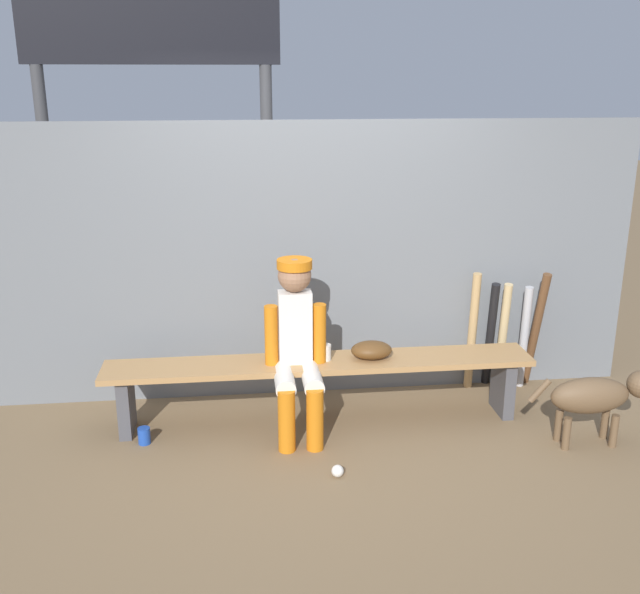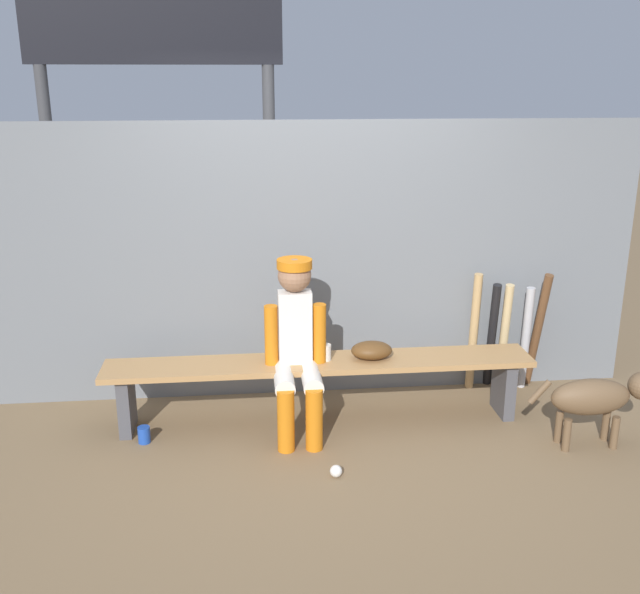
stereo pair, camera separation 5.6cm
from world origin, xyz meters
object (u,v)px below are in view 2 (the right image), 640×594
at_px(baseball, 336,471).
at_px(player_seated, 296,342).
at_px(bat_aluminum_black, 492,335).
at_px(bat_wood_dark, 537,331).
at_px(dugout_bench, 320,373).
at_px(cup_on_ground, 144,435).
at_px(cup_on_bench, 325,352).
at_px(dog, 599,397).
at_px(bat_wood_natural, 504,337).
at_px(scoreboard, 164,69).
at_px(bat_aluminum_silver, 526,338).
at_px(bat_wood_tan, 474,332).
at_px(baseball_glove, 372,350).

bearing_deg(baseball, player_seated, 106.82).
bearing_deg(bat_aluminum_black, bat_wood_dark, -6.01).
bearing_deg(bat_wood_dark, dugout_bench, -166.53).
bearing_deg(dugout_bench, cup_on_ground, -171.08).
relative_size(bat_wood_dark, cup_on_bench, 8.45).
height_order(bat_wood_dark, dog, bat_wood_dark).
bearing_deg(bat_wood_dark, cup_on_bench, -166.54).
relative_size(cup_on_ground, dog, 0.13).
xyz_separation_m(dugout_bench, cup_on_ground, (-1.17, -0.18, -0.31)).
relative_size(player_seated, bat_wood_dark, 1.25).
height_order(bat_wood_natural, scoreboard, scoreboard).
relative_size(bat_wood_natural, bat_aluminum_silver, 1.04).
height_order(bat_aluminum_black, bat_wood_natural, same).
relative_size(dugout_bench, dog, 3.44).
bearing_deg(bat_wood_tan, cup_on_bench, -160.50).
distance_m(baseball, cup_on_bench, 0.88).
bearing_deg(baseball_glove, bat_wood_dark, 16.84).
distance_m(bat_wood_natural, baseball, 1.85).
distance_m(bat_wood_tan, cup_on_bench, 1.24).
xyz_separation_m(baseball_glove, bat_wood_dark, (1.34, 0.40, -0.05)).
xyz_separation_m(baseball_glove, bat_wood_tan, (0.85, 0.42, -0.05)).
distance_m(baseball_glove, dog, 1.49).
xyz_separation_m(bat_wood_natural, cup_on_bench, (-1.39, -0.39, 0.08)).
distance_m(bat_wood_natural, cup_on_ground, 2.70).
relative_size(dugout_bench, cup_on_ground, 26.40).
distance_m(bat_wood_tan, bat_aluminum_silver, 0.40).
relative_size(dugout_bench, baseball_glove, 10.37).
xyz_separation_m(bat_wood_dark, dog, (0.05, -0.91, -0.13)).
distance_m(dugout_bench, cup_on_ground, 1.23).
relative_size(dugout_bench, cup_on_bench, 26.40).
bearing_deg(bat_wood_dark, scoreboard, 156.24).
height_order(baseball_glove, bat_aluminum_silver, bat_aluminum_silver).
xyz_separation_m(bat_aluminum_silver, scoreboard, (-2.68, 1.23, 1.94)).
bearing_deg(cup_on_bench, dugout_bench, -166.16).
xyz_separation_m(player_seated, bat_wood_dark, (1.85, 0.51, -0.17)).
xyz_separation_m(bat_aluminum_silver, cup_on_bench, (-1.56, -0.39, 0.10)).
xyz_separation_m(bat_wood_dark, cup_on_ground, (-2.86, -0.59, -0.41)).
distance_m(baseball_glove, bat_aluminum_black, 1.09).
bearing_deg(bat_wood_dark, dog, -86.83).
xyz_separation_m(player_seated, bat_wood_tan, (1.37, 0.53, -0.17)).
distance_m(dugout_bench, baseball_glove, 0.38).
bearing_deg(bat_wood_natural, player_seated, -162.25).
height_order(bat_aluminum_black, bat_wood_dark, bat_wood_dark).
xyz_separation_m(bat_wood_tan, baseball, (-1.18, -1.15, -0.42)).
distance_m(bat_wood_dark, baseball, 2.06).
relative_size(bat_wood_tan, scoreboard, 0.28).
distance_m(bat_aluminum_silver, cup_on_bench, 1.61).
bearing_deg(bat_aluminum_black, cup_on_bench, -161.84).
height_order(bat_wood_dark, baseball, bat_wood_dark).
bearing_deg(baseball, baseball_glove, 65.66).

